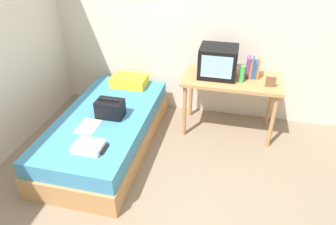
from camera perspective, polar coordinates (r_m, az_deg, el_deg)
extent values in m
plane|color=#84705B|center=(2.98, -1.02, -18.68)|extent=(8.00, 8.00, 0.00)
cube|color=beige|center=(3.99, 6.17, 17.20)|extent=(5.20, 0.10, 2.60)
cube|color=#B27F4C|center=(3.72, -11.30, -4.51)|extent=(1.00, 2.00, 0.26)
cube|color=teal|center=(3.60, -11.67, -1.66)|extent=(0.97, 1.94, 0.19)
cube|color=#B27F4C|center=(3.72, 11.91, 6.08)|extent=(1.16, 0.60, 0.04)
cylinder|color=#B27F4C|center=(3.73, 3.12, 0.29)|extent=(0.05, 0.05, 0.70)
cylinder|color=#B27F4C|center=(3.72, 19.05, -1.66)|extent=(0.05, 0.05, 0.70)
cylinder|color=#B27F4C|center=(4.14, 4.34, 3.69)|extent=(0.05, 0.05, 0.70)
cylinder|color=#B27F4C|center=(4.13, 18.70, 1.94)|extent=(0.05, 0.05, 0.70)
cube|color=black|center=(3.67, 9.41, 9.43)|extent=(0.44, 0.38, 0.36)
cube|color=#8CB2E0|center=(3.49, 9.13, 8.41)|extent=(0.35, 0.01, 0.26)
cylinder|color=green|center=(3.60, 13.77, 7.03)|extent=(0.06, 0.06, 0.20)
cube|color=#7A3D89|center=(3.75, 14.82, 8.29)|extent=(0.04, 0.13, 0.24)
cube|color=#CC7233|center=(3.76, 15.28, 7.90)|extent=(0.02, 0.17, 0.20)
cube|color=#2D5699|center=(3.75, 15.69, 8.14)|extent=(0.02, 0.16, 0.24)
cube|color=#2D5699|center=(3.76, 16.10, 7.81)|extent=(0.03, 0.14, 0.20)
cube|color=#CC7233|center=(3.76, 16.61, 8.00)|extent=(0.02, 0.15, 0.24)
cube|color=brown|center=(3.60, 18.76, 5.49)|extent=(0.11, 0.02, 0.12)
cube|color=yellow|center=(4.13, -7.30, 5.91)|extent=(0.46, 0.31, 0.13)
cube|color=black|center=(3.46, -10.84, 0.72)|extent=(0.30, 0.20, 0.20)
cylinder|color=black|center=(3.40, -11.03, 2.38)|extent=(0.24, 0.02, 0.02)
cube|color=white|center=(3.38, -14.80, -2.55)|extent=(0.21, 0.29, 0.01)
cube|color=black|center=(3.01, -12.00, -6.75)|extent=(0.04, 0.16, 0.02)
cube|color=#B7B7BC|center=(3.70, -12.45, 1.17)|extent=(0.04, 0.14, 0.02)
cube|color=white|center=(3.04, -14.73, -6.22)|extent=(0.28, 0.22, 0.07)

